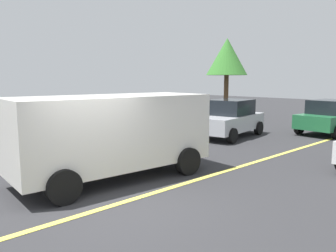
# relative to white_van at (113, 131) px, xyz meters

# --- Properties ---
(ground_plane) EXTENTS (80.00, 80.00, 0.00)m
(ground_plane) POSITION_rel_white_van_xyz_m (-1.19, -1.66, -1.27)
(ground_plane) COLOR #2D2D30
(lane_marking_centre) EXTENTS (28.00, 0.16, 0.01)m
(lane_marking_centre) POSITION_rel_white_van_xyz_m (1.81, -1.66, -1.26)
(lane_marking_centre) COLOR #E0D14C
(white_van) EXTENTS (5.33, 2.56, 2.20)m
(white_van) POSITION_rel_white_van_xyz_m (0.00, 0.00, 0.00)
(white_van) COLOR silver
(white_van) RESTS_ON ground_plane
(car_green_near_curb) EXTENTS (4.27, 2.31, 1.64)m
(car_green_near_curb) POSITION_rel_white_van_xyz_m (11.90, -1.04, -0.45)
(car_green_near_curb) COLOR #236B3D
(car_green_near_curb) RESTS_ON ground_plane
(car_silver_far_lane) EXTENTS (4.26, 2.49, 1.70)m
(car_silver_far_lane) POSITION_rel_white_van_xyz_m (7.55, 1.83, -0.43)
(car_silver_far_lane) COLOR #B7BABF
(car_silver_far_lane) RESTS_ON ground_plane
(tree_left_verge) EXTENTS (2.72, 2.72, 5.31)m
(tree_left_verge) POSITION_rel_white_van_xyz_m (13.39, 6.45, 2.80)
(tree_left_verge) COLOR #513823
(tree_left_verge) RESTS_ON ground_plane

